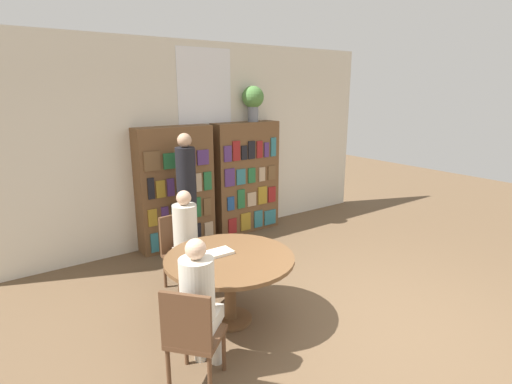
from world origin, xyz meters
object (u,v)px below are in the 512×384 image
Objects in this scene: bookshelf_left at (176,188)px; reading_table at (230,266)px; chair_near_camera at (192,334)px; seated_reader_right at (200,299)px; flower_vase at (253,99)px; chair_left_side at (180,248)px; bookshelf_right at (246,178)px; seated_reader_left at (187,236)px; librarian_standing at (186,185)px.

bookshelf_left is 2.24m from reading_table.
seated_reader_right reaches higher than chair_near_camera.
chair_left_side is (-1.91, -1.20, -1.66)m from flower_vase.
bookshelf_right reaches higher than reading_table.
seated_reader_right is (-2.44, -2.71, -1.46)m from flower_vase.
chair_left_side reaches higher than reading_table.
reading_table is at bearing -101.15° from bookshelf_left.
seated_reader_right is (0.14, 0.12, 0.20)m from chair_near_camera.
bookshelf_right reaches higher than chair_near_camera.
reading_table is 1.06× the size of seated_reader_right.
seated_reader_left is 1.04m from librarian_standing.
reading_table is (-1.68, -2.18, -0.29)m from bookshelf_right.
bookshelf_left is 1.48× the size of seated_reader_left.
bookshelf_left reaches higher than reading_table.
bookshelf_left reaches higher than seated_reader_left.
reading_table is 0.73× the size of librarian_standing.
librarian_standing is at bearing -127.36° from chair_left_side.
flower_vase reaches higher than bookshelf_right.
librarian_standing is at bearing -121.00° from seated_reader_left.
chair_near_camera is 1.61m from seated_reader_left.
chair_near_camera is 0.72× the size of seated_reader_right.
seated_reader_right is at bearing -139.28° from reading_table.
librarian_standing is (0.98, 2.20, 0.37)m from seated_reader_right.
seated_reader_left is (0.01, -0.18, 0.20)m from chair_left_side.
chair_near_camera is at bearing -130.69° from bookshelf_right.
flower_vase is at bearing -152.46° from chair_left_side.
bookshelf_left is at bearing 180.00° from bookshelf_right.
reading_table is 0.99m from chair_left_side.
seated_reader_left is at bearing -116.28° from librarian_standing.
chair_left_side is 1.01m from librarian_standing.
seated_reader_right is (-1.04, -2.70, -0.21)m from bookshelf_left.
bookshelf_left is 3.08m from chair_near_camera.
reading_table is 1.46× the size of chair_left_side.
seated_reader_right is (-0.53, -1.50, 0.20)m from chair_left_side.
reading_table is at bearing -102.33° from librarian_standing.
reading_table is 0.81m from seated_reader_right.
bookshelf_left reaches higher than chair_near_camera.
bookshelf_left is 2.90m from seated_reader_right.
flower_vase is 4.16m from chair_near_camera.
seated_reader_right reaches higher than reading_table.
bookshelf_right is at bearing -0.00° from bookshelf_left.
bookshelf_right is at bearing 20.88° from librarian_standing.
chair_left_side is at bearing 94.72° from reading_table.
flower_vase reaches higher than librarian_standing.
bookshelf_right reaches higher than librarian_standing.
flower_vase is at bearing 1.86° from bookshelf_right.
seated_reader_right is at bearing 63.00° from seated_reader_left.
flower_vase is at bearing 19.09° from librarian_standing.
flower_vase is 1.89m from librarian_standing.
bookshelf_left is 0.53m from librarian_standing.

